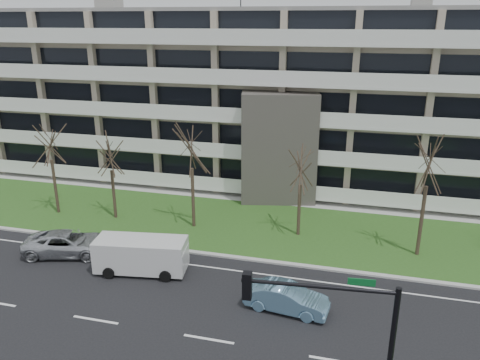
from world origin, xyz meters
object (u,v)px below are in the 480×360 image
(silver_pickup, at_px, (68,243))
(white_van, at_px, (142,253))
(blue_sedan, at_px, (287,298))
(traffic_signal, at_px, (340,333))

(silver_pickup, distance_m, white_van, 5.72)
(silver_pickup, distance_m, blue_sedan, 14.84)
(silver_pickup, bearing_deg, traffic_signal, -132.70)
(silver_pickup, height_order, blue_sedan, silver_pickup)
(blue_sedan, height_order, white_van, white_van)
(traffic_signal, bearing_deg, white_van, 138.74)
(white_van, relative_size, traffic_signal, 0.90)
(white_van, height_order, traffic_signal, traffic_signal)
(silver_pickup, relative_size, white_van, 0.97)
(blue_sedan, bearing_deg, traffic_signal, -150.55)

